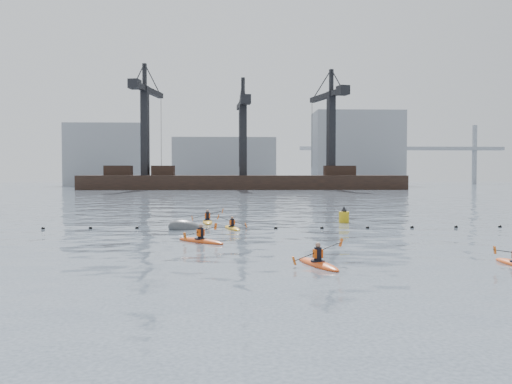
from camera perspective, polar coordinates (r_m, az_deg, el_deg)
ground at (r=13.14m, az=4.94°, el=-13.93°), size 400.00×400.00×0.00m
float_line at (r=35.28m, az=-0.37°, el=-3.82°), size 33.24×0.73×0.24m
barge_pier at (r=122.56m, az=-1.48°, el=1.20°), size 72.00×19.30×29.50m
skyline at (r=162.96m, az=-0.77°, el=3.98°), size 141.00×28.00×22.00m
kayaker_0 at (r=21.43m, az=6.53°, el=-7.43°), size 2.12×3.24×1.14m
kayaker_2 at (r=28.52m, az=-5.85°, el=-5.06°), size 2.88×2.83×1.08m
kayaker_3 at (r=35.06m, az=-2.53°, el=-3.76°), size 1.96×2.98×1.07m
kayaker_5 at (r=39.52m, az=-5.13°, el=-3.09°), size 2.34×3.48×1.17m
mooring_buoy at (r=35.16m, az=-7.39°, el=-3.90°), size 2.75×1.88×1.61m
nav_buoy at (r=40.10m, az=9.24°, el=-2.60°), size 0.74×0.74×1.35m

